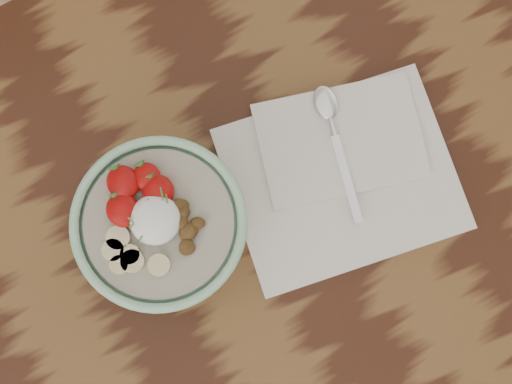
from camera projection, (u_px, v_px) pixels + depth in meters
table at (161, 312)px, 97.01cm from camera, size 160.00×90.00×75.00cm
breakfast_bowl at (163, 226)px, 82.61cm from camera, size 19.81×19.81×13.33cm
napkin at (341, 171)px, 89.76cm from camera, size 31.29×27.26×1.71cm
spoon at (331, 121)px, 89.30cm from camera, size 6.37×17.92×0.94cm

